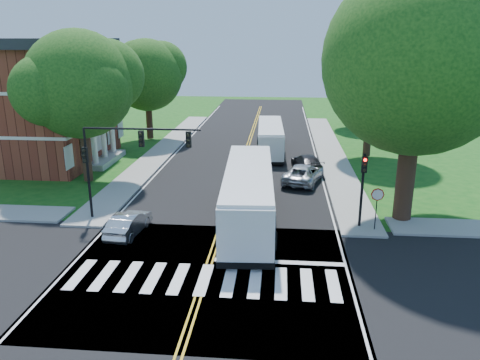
# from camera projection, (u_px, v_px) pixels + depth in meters

# --- Properties ---
(ground) EXTENTS (140.00, 140.00, 0.00)m
(ground) POSITION_uv_depth(u_px,v_px,m) (206.00, 275.00, 22.36)
(ground) COLOR #134C14
(ground) RESTS_ON ground
(road) EXTENTS (14.00, 96.00, 0.01)m
(road) POSITION_uv_depth(u_px,v_px,m) (239.00, 172.00, 39.50)
(road) COLOR black
(road) RESTS_ON ground
(cross_road) EXTENTS (60.00, 12.00, 0.01)m
(cross_road) POSITION_uv_depth(u_px,v_px,m) (206.00, 274.00, 22.35)
(cross_road) COLOR black
(cross_road) RESTS_ON ground
(center_line) EXTENTS (0.36, 70.00, 0.01)m
(center_line) POSITION_uv_depth(u_px,v_px,m) (243.00, 160.00, 43.31)
(center_line) COLOR gold
(center_line) RESTS_ON road
(edge_line_w) EXTENTS (0.12, 70.00, 0.01)m
(edge_line_w) POSITION_uv_depth(u_px,v_px,m) (171.00, 158.00, 43.88)
(edge_line_w) COLOR silver
(edge_line_w) RESTS_ON road
(edge_line_e) EXTENTS (0.12, 70.00, 0.01)m
(edge_line_e) POSITION_uv_depth(u_px,v_px,m) (317.00, 161.00, 42.73)
(edge_line_e) COLOR silver
(edge_line_e) RESTS_ON road
(crosswalk) EXTENTS (12.60, 3.00, 0.01)m
(crosswalk) POSITION_uv_depth(u_px,v_px,m) (204.00, 279.00, 21.87)
(crosswalk) COLOR silver
(crosswalk) RESTS_ON road
(stop_bar) EXTENTS (6.60, 0.40, 0.01)m
(stop_bar) POSITION_uv_depth(u_px,v_px,m) (279.00, 262.00, 23.58)
(stop_bar) COLOR silver
(stop_bar) RESTS_ON road
(sidewalk_nw) EXTENTS (2.60, 40.00, 0.15)m
(sidewalk_nw) POSITION_uv_depth(u_px,v_px,m) (163.00, 150.00, 46.85)
(sidewalk_nw) COLOR gray
(sidewalk_nw) RESTS_ON ground
(sidewalk_ne) EXTENTS (2.60, 40.00, 0.15)m
(sidewalk_ne) POSITION_uv_depth(u_px,v_px,m) (331.00, 153.00, 45.44)
(sidewalk_ne) COLOR gray
(sidewalk_ne) RESTS_ON ground
(tree_ne_big) EXTENTS (10.80, 10.80, 14.91)m
(tree_ne_big) POSITION_uv_depth(u_px,v_px,m) (418.00, 61.00, 26.23)
(tree_ne_big) COLOR black
(tree_ne_big) RESTS_ON ground
(tree_west_near) EXTENTS (8.00, 8.00, 11.40)m
(tree_west_near) POSITION_uv_depth(u_px,v_px,m) (79.00, 85.00, 34.47)
(tree_west_near) COLOR black
(tree_west_near) RESTS_ON ground
(tree_west_far) EXTENTS (7.60, 7.60, 10.67)m
(tree_west_far) POSITION_uv_depth(u_px,v_px,m) (147.00, 75.00, 49.82)
(tree_west_far) COLOR black
(tree_west_far) RESTS_ON ground
(tree_east_mid) EXTENTS (8.40, 8.40, 11.93)m
(tree_east_mid) POSITION_uv_depth(u_px,v_px,m) (373.00, 72.00, 41.95)
(tree_east_mid) COLOR black
(tree_east_mid) RESTS_ON ground
(tree_east_far) EXTENTS (7.20, 7.20, 10.34)m
(tree_east_far) POSITION_uv_depth(u_px,v_px,m) (357.00, 71.00, 57.39)
(tree_east_far) COLOR black
(tree_east_far) RESTS_ON ground
(signal_nw) EXTENTS (7.15, 0.46, 5.66)m
(signal_nw) POSITION_uv_depth(u_px,v_px,m) (124.00, 152.00, 27.69)
(signal_nw) COLOR black
(signal_nw) RESTS_ON ground
(signal_ne) EXTENTS (0.30, 0.46, 4.40)m
(signal_ne) POSITION_uv_depth(u_px,v_px,m) (363.00, 181.00, 26.93)
(signal_ne) COLOR black
(signal_ne) RESTS_ON ground
(stop_sign) EXTENTS (0.76, 0.08, 2.53)m
(stop_sign) POSITION_uv_depth(u_px,v_px,m) (377.00, 199.00, 26.69)
(stop_sign) COLOR black
(stop_sign) RESTS_ON ground
(bus_lead) EXTENTS (3.64, 13.16, 3.37)m
(bus_lead) POSITION_uv_depth(u_px,v_px,m) (248.00, 194.00, 28.19)
(bus_lead) COLOR white
(bus_lead) RESTS_ON road
(bus_follow) EXTENTS (2.95, 10.91, 2.80)m
(bus_follow) POSITION_uv_depth(u_px,v_px,m) (270.00, 138.00, 45.63)
(bus_follow) COLOR white
(bus_follow) RESTS_ON road
(hatchback) EXTENTS (1.74, 4.07, 1.31)m
(hatchback) POSITION_uv_depth(u_px,v_px,m) (128.00, 223.00, 26.76)
(hatchback) COLOR silver
(hatchback) RESTS_ON road
(suv) EXTENTS (3.79, 5.68, 1.45)m
(suv) POSITION_uv_depth(u_px,v_px,m) (304.00, 173.00, 36.37)
(suv) COLOR #AEB1B6
(suv) RESTS_ON road
(dark_sedan) EXTENTS (2.85, 5.08, 1.39)m
(dark_sedan) POSITION_uv_depth(u_px,v_px,m) (307.00, 163.00, 39.57)
(dark_sedan) COLOR black
(dark_sedan) RESTS_ON road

